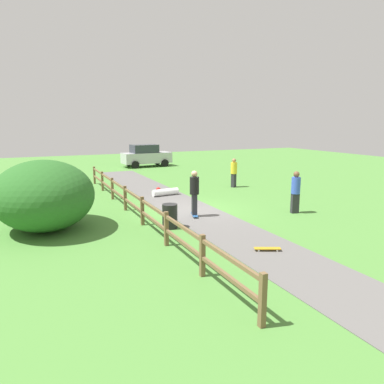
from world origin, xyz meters
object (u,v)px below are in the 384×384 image
at_px(trash_bin, 170,216).
at_px(skater_riding, 194,191).
at_px(bystander_blue, 296,190).
at_px(parked_car_silver, 146,156).
at_px(bystander_yellow, 234,171).
at_px(bush_large, 44,195).
at_px(skateboard_loose, 267,249).
at_px(skater_fallen, 165,192).

distance_m(trash_bin, skater_riding, 1.96).
height_order(skater_riding, bystander_blue, skater_riding).
bearing_deg(parked_car_silver, bystander_blue, -87.60).
bearing_deg(trash_bin, bystander_yellow, 44.21).
distance_m(trash_bin, bystander_blue, 5.73).
xyz_separation_m(bystander_blue, parked_car_silver, (-0.78, 18.56, -0.04)).
bearing_deg(skater_riding, bush_large, 173.08).
xyz_separation_m(trash_bin, bystander_blue, (5.70, -0.14, 0.55)).
distance_m(bush_large, trash_bin, 4.60).
height_order(skater_riding, parked_car_silver, parked_car_silver).
distance_m(skateboard_loose, bystander_blue, 5.26).
height_order(bystander_blue, parked_car_silver, parked_car_silver).
relative_size(bush_large, trash_bin, 4.71).
relative_size(skater_fallen, bystander_yellow, 0.86).
height_order(skateboard_loose, parked_car_silver, parked_car_silver).
height_order(skater_fallen, bystander_blue, bystander_blue).
relative_size(bystander_yellow, parked_car_silver, 0.40).
xyz_separation_m(skater_fallen, parked_car_silver, (2.99, 12.71, 0.76)).
xyz_separation_m(bush_large, skater_riding, (5.67, -0.69, -0.18)).
xyz_separation_m(skateboard_loose, parked_car_silver, (3.13, 21.97, 0.87)).
bearing_deg(skater_fallen, skateboard_loose, -90.85).
height_order(skater_riding, skateboard_loose, skater_riding).
height_order(skater_riding, bystander_yellow, skater_riding).
height_order(trash_bin, skater_riding, skater_riding).
bearing_deg(bystander_yellow, parked_car_silver, 97.91).
bearing_deg(bush_large, trash_bin, -23.04).
relative_size(bush_large, parked_car_silver, 0.99).
bearing_deg(skater_riding, bystander_yellow, 46.32).
relative_size(skater_fallen, parked_car_silver, 0.34).
distance_m(skater_fallen, bystander_yellow, 4.77).
bearing_deg(skateboard_loose, trash_bin, 116.82).
relative_size(skater_riding, bystander_blue, 1.05).
distance_m(skater_riding, bystander_yellow, 7.37).
bearing_deg(bystander_yellow, bush_large, -156.67).
xyz_separation_m(skater_riding, skateboard_loose, (0.29, -4.63, -1.00)).
bearing_deg(bush_large, skateboard_loose, -41.74).
relative_size(skateboard_loose, parked_car_silver, 0.19).
bearing_deg(parked_car_silver, trash_bin, -104.95).
bearing_deg(skateboard_loose, skater_fallen, 89.15).
relative_size(bystander_yellow, bystander_blue, 0.95).
xyz_separation_m(bystander_yellow, bystander_blue, (-0.89, -6.55, 0.05)).
height_order(bush_large, skateboard_loose, bush_large).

